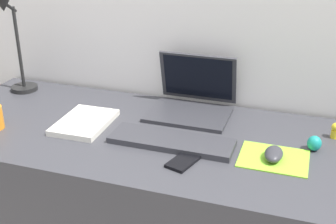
{
  "coord_description": "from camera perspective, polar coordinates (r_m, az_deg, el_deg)",
  "views": [
    {
      "loc": [
        0.44,
        -1.27,
        1.43
      ],
      "look_at": [
        0.01,
        0.0,
        0.83
      ],
      "focal_mm": 47.38,
      "sensor_mm": 36.0,
      "label": 1
    }
  ],
  "objects": [
    {
      "name": "back_wall",
      "position": [
        1.83,
        3.25,
        2.55
      ],
      "size": [
        2.89,
        0.05,
        1.52
      ],
      "primitive_type": "cube",
      "color": "silver",
      "rests_on": "ground_plane"
    },
    {
      "name": "desk_lamp",
      "position": [
        1.92,
        -19.09,
        7.75
      ],
      "size": [
        0.11,
        0.14,
        0.4
      ],
      "color": "black",
      "rests_on": "desk"
    },
    {
      "name": "toy_figurine_yellow",
      "position": [
        1.59,
        20.73,
        -2.2
      ],
      "size": [
        0.03,
        0.03,
        0.05
      ],
      "color": "yellow",
      "rests_on": "desk"
    },
    {
      "name": "cell_phone",
      "position": [
        1.36,
        2.16,
        -6.23
      ],
      "size": [
        0.1,
        0.14,
        0.01
      ],
      "primitive_type": "cube",
      "rotation": [
        0.0,
        0.0,
        -0.29
      ],
      "color": "black",
      "rests_on": "desk"
    },
    {
      "name": "laptop",
      "position": [
        1.68,
        3.2,
        1.85
      ],
      "size": [
        0.3,
        0.26,
        0.21
      ],
      "color": "#333338",
      "rests_on": "desk"
    },
    {
      "name": "mousepad",
      "position": [
        1.41,
        13.43,
        -5.83
      ],
      "size": [
        0.21,
        0.17,
        0.0
      ],
      "primitive_type": "cube",
      "color": "#8CDB33",
      "rests_on": "desk"
    },
    {
      "name": "notebook_pad",
      "position": [
        1.61,
        -10.67,
        -1.3
      ],
      "size": [
        0.18,
        0.24,
        0.02
      ],
      "primitive_type": "cube",
      "rotation": [
        0.0,
        0.0,
        0.02
      ],
      "color": "silver",
      "rests_on": "desk"
    },
    {
      "name": "toy_figurine_teal",
      "position": [
        1.49,
        18.3,
        -3.84
      ],
      "size": [
        0.04,
        0.04,
        0.05
      ],
      "primitive_type": "ellipsoid",
      "color": "teal",
      "rests_on": "desk"
    },
    {
      "name": "mouse",
      "position": [
        1.4,
        13.44,
        -5.27
      ],
      "size": [
        0.06,
        0.1,
        0.03
      ],
      "primitive_type": "ellipsoid",
      "color": "#333338",
      "rests_on": "mousepad"
    },
    {
      "name": "desk",
      "position": [
        1.72,
        -0.46,
        -14.08
      ],
      "size": [
        1.69,
        0.65,
        0.74
      ],
      "primitive_type": "cube",
      "color": "#38383D",
      "rests_on": "ground_plane"
    },
    {
      "name": "keyboard",
      "position": [
        1.46,
        0.46,
        -3.76
      ],
      "size": [
        0.41,
        0.13,
        0.02
      ],
      "primitive_type": "cube",
      "color": "#333338",
      "rests_on": "desk"
    }
  ]
}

